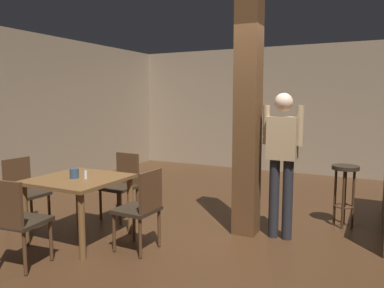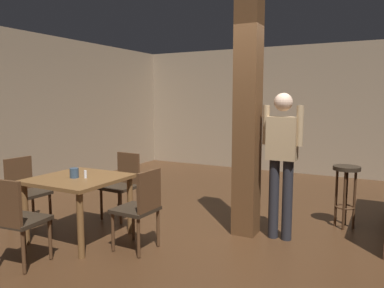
{
  "view_description": "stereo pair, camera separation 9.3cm",
  "coord_description": "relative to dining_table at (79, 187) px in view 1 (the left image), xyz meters",
  "views": [
    {
      "loc": [
        1.52,
        -3.94,
        1.66
      ],
      "look_at": [
        -0.59,
        0.26,
        1.08
      ],
      "focal_mm": 35.0,
      "sensor_mm": 36.0,
      "label": 1
    },
    {
      "loc": [
        1.6,
        -3.9,
        1.66
      ],
      "look_at": [
        -0.59,
        0.26,
        1.08
      ],
      "focal_mm": 35.0,
      "sensor_mm": 36.0,
      "label": 2
    }
  ],
  "objects": [
    {
      "name": "standing_person",
      "position": [
        2.11,
        1.09,
        0.38
      ],
      "size": [
        0.47,
        0.21,
        1.72
      ],
      "color": "tan",
      "rests_on": "ground_plane"
    },
    {
      "name": "chair_north",
      "position": [
        -0.03,
        0.86,
        -0.12
      ],
      "size": [
        0.45,
        0.45,
        0.89
      ],
      "color": "#2D2319",
      "rests_on": "ground_plane"
    },
    {
      "name": "chair_east",
      "position": [
        0.86,
        0.03,
        -0.12
      ],
      "size": [
        0.44,
        0.44,
        0.89
      ],
      "color": "#2D2319",
      "rests_on": "ground_plane"
    },
    {
      "name": "dining_table",
      "position": [
        0.0,
        0.0,
        0.0
      ],
      "size": [
        0.98,
        0.98,
        0.74
      ],
      "color": "brown",
      "rests_on": "ground_plane"
    },
    {
      "name": "pillar",
      "position": [
        1.69,
        1.07,
        0.78
      ],
      "size": [
        0.28,
        0.28,
        2.8
      ],
      "primitive_type": "cube",
      "color": "brown",
      "rests_on": "ground_plane"
    },
    {
      "name": "napkin_cup",
      "position": [
        -0.02,
        -0.05,
        0.17
      ],
      "size": [
        0.1,
        0.1,
        0.11
      ],
      "primitive_type": "cylinder",
      "color": "#33475B",
      "rests_on": "dining_table"
    },
    {
      "name": "bar_stool_near",
      "position": [
        2.74,
        1.86,
        -0.03
      ],
      "size": [
        0.34,
        0.34,
        0.8
      ],
      "color": "#2D2319",
      "rests_on": "ground_plane"
    },
    {
      "name": "chair_south",
      "position": [
        0.02,
        -0.86,
        -0.12
      ],
      "size": [
        0.46,
        0.46,
        0.89
      ],
      "color": "#2D2319",
      "rests_on": "ground_plane"
    },
    {
      "name": "ground_plane",
      "position": [
        1.58,
        0.71,
        -0.62
      ],
      "size": [
        10.8,
        10.8,
        0.0
      ],
      "primitive_type": "plane",
      "color": "#422816"
    },
    {
      "name": "wall_back",
      "position": [
        1.58,
        5.21,
        0.78
      ],
      "size": [
        8.0,
        0.1,
        2.8
      ],
      "primitive_type": "cube",
      "color": "gray",
      "rests_on": "ground_plane"
    },
    {
      "name": "salt_shaker",
      "position": [
        0.11,
        -0.0,
        0.16
      ],
      "size": [
        0.03,
        0.03,
        0.09
      ],
      "primitive_type": "cylinder",
      "color": "silver",
      "rests_on": "dining_table"
    },
    {
      "name": "chair_west",
      "position": [
        -0.91,
        -0.03,
        -0.12
      ],
      "size": [
        0.44,
        0.44,
        0.89
      ],
      "color": "#2D2319",
      "rests_on": "ground_plane"
    }
  ]
}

